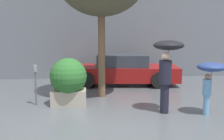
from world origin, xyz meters
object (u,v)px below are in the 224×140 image
(planter_box, at_px, (68,80))
(person_child, at_px, (211,73))
(person_adult, at_px, (167,60))
(parked_car_near, at_px, (122,70))
(parking_meter, at_px, (35,76))

(planter_box, distance_m, person_child, 4.07)
(person_adult, bearing_deg, person_child, -63.42)
(parked_car_near, bearing_deg, person_child, -152.92)
(person_adult, bearing_deg, planter_box, 113.82)
(parked_car_near, bearing_deg, planter_box, 152.78)
(parking_meter, bearing_deg, parked_car_near, 44.95)
(person_child, distance_m, parked_car_near, 4.89)
(person_child, xyz_separation_m, parking_meter, (-4.78, 1.48, -0.26))
(parking_meter, bearing_deg, planter_box, -4.09)
(person_child, bearing_deg, parking_meter, 157.82)
(person_child, distance_m, parking_meter, 5.01)
(planter_box, xyz_separation_m, parking_meter, (-0.98, 0.07, 0.12))
(person_child, height_order, parking_meter, person_child)
(person_adult, distance_m, parked_car_near, 4.33)
(planter_box, relative_size, parked_car_near, 0.30)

